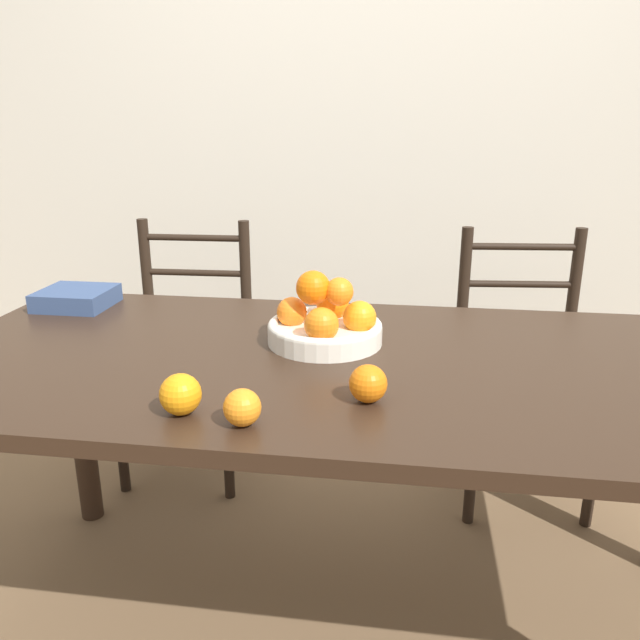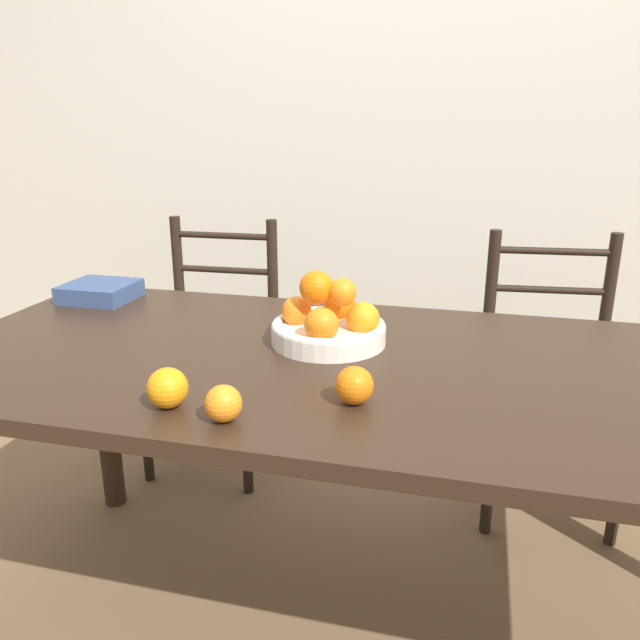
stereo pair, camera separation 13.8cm
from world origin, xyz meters
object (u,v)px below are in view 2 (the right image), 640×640
(orange_loose_1, at_px, (223,404))
(book_stack, at_px, (100,291))
(orange_loose_2, at_px, (168,388))
(chair_left, at_px, (215,348))
(orange_loose_0, at_px, (354,385))
(chair_right, at_px, (548,379))
(fruit_bowl, at_px, (329,323))

(orange_loose_1, distance_m, book_stack, 0.91)
(orange_loose_2, height_order, chair_left, chair_left)
(orange_loose_0, xyz_separation_m, chair_right, (0.46, 0.96, -0.34))
(chair_left, bearing_deg, book_stack, -110.25)
(orange_loose_0, relative_size, chair_left, 0.08)
(orange_loose_0, xyz_separation_m, book_stack, (-0.86, 0.51, -0.01))
(fruit_bowl, bearing_deg, orange_loose_0, -68.39)
(orange_loose_1, height_order, chair_right, chair_right)
(fruit_bowl, xyz_separation_m, orange_loose_1, (-0.09, -0.44, -0.02))
(orange_loose_0, bearing_deg, orange_loose_2, -163.09)
(chair_right, bearing_deg, fruit_bowl, -137.46)
(chair_left, bearing_deg, orange_loose_2, -72.17)
(orange_loose_1, xyz_separation_m, chair_left, (-0.51, 1.09, -0.34))
(chair_left, relative_size, chair_right, 1.00)
(orange_loose_1, bearing_deg, book_stack, 135.93)
(chair_right, height_order, book_stack, chair_right)
(book_stack, bearing_deg, orange_loose_0, -30.44)
(fruit_bowl, height_order, chair_left, fruit_bowl)
(fruit_bowl, height_order, orange_loose_2, fruit_bowl)
(orange_loose_0, xyz_separation_m, chair_left, (-0.72, 0.96, -0.34))
(orange_loose_1, distance_m, chair_right, 1.32)
(fruit_bowl, height_order, chair_right, fruit_bowl)
(fruit_bowl, xyz_separation_m, orange_loose_0, (0.12, -0.31, -0.01))
(chair_left, bearing_deg, chair_right, -2.18)
(fruit_bowl, distance_m, chair_right, 0.94)
(orange_loose_2, relative_size, chair_left, 0.08)
(orange_loose_1, bearing_deg, fruit_bowl, 78.95)
(chair_left, bearing_deg, orange_loose_0, -55.50)
(orange_loose_2, height_order, chair_right, chair_right)
(orange_loose_0, xyz_separation_m, orange_loose_2, (-0.33, -0.10, 0.00))
(fruit_bowl, relative_size, orange_loose_2, 3.57)
(book_stack, bearing_deg, fruit_bowl, -14.91)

